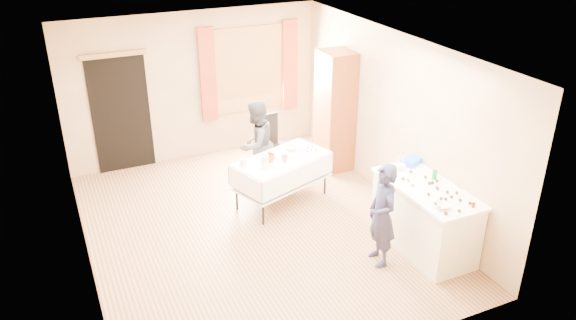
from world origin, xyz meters
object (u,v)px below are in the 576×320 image
counter (424,217)px  chair (272,158)px  woman (256,144)px  party_table (282,176)px  girl (382,215)px  cabinet (335,111)px

counter → chair: size_ratio=1.50×
counter → woman: bearing=118.2°
party_table → girl: girl is taller
chair → woman: bearing=-155.3°
cabinet → woman: cabinet is taller
chair → counter: bearing=-79.1°
cabinet → chair: 1.32m
woman → counter: bearing=89.2°
chair → girl: size_ratio=0.75×
party_table → woman: size_ratio=1.13×
party_table → woman: woman is taller
cabinet → girl: size_ratio=1.48×
chair → cabinet: bearing=-16.1°
cabinet → woman: bearing=-176.0°
party_table → girl: 2.03m
chair → woman: size_ratio=0.72×
girl → counter: bearing=102.6°
party_table → chair: 0.96m
cabinet → girl: 2.87m
counter → woman: size_ratio=1.08×
party_table → cabinet: bearing=10.9°
counter → woman: (-1.38, 2.57, 0.27)m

